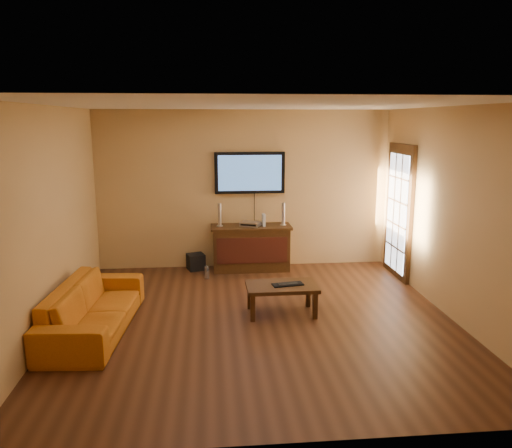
{
  "coord_description": "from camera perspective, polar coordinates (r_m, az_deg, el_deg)",
  "views": [
    {
      "loc": [
        -0.59,
        -5.99,
        2.53
      ],
      "look_at": [
        0.05,
        0.8,
        1.1
      ],
      "focal_mm": 35.0,
      "sensor_mm": 36.0,
      "label": 1
    }
  ],
  "objects": [
    {
      "name": "coffee_table",
      "position": [
        6.63,
        2.95,
        -7.42
      ],
      "size": [
        0.93,
        0.56,
        0.4
      ],
      "color": "#311B0B",
      "rests_on": "ground"
    },
    {
      "name": "ground_plane",
      "position": [
        6.53,
        0.24,
        -10.95
      ],
      "size": [
        5.0,
        5.0,
        0.0
      ],
      "primitive_type": "plane",
      "color": "#3C2010",
      "rests_on": "ground"
    },
    {
      "name": "bottle",
      "position": [
        8.15,
        -5.64,
        -5.54
      ],
      "size": [
        0.08,
        0.08,
        0.22
      ],
      "color": "white",
      "rests_on": "ground"
    },
    {
      "name": "media_console",
      "position": [
        8.53,
        -0.58,
        -2.72
      ],
      "size": [
        1.36,
        0.52,
        0.77
      ],
      "color": "#311B0B",
      "rests_on": "ground"
    },
    {
      "name": "keyboard",
      "position": [
        6.6,
        3.65,
        -6.89
      ],
      "size": [
        0.42,
        0.22,
        0.02
      ],
      "color": "black",
      "rests_on": "coffee_table"
    },
    {
      "name": "speaker_left",
      "position": [
        8.39,
        -4.17,
        0.95
      ],
      "size": [
        0.11,
        0.11,
        0.39
      ],
      "color": "silver",
      "rests_on": "media_console"
    },
    {
      "name": "subwoofer",
      "position": [
        8.65,
        -6.89,
        -4.31
      ],
      "size": [
        0.34,
        0.34,
        0.27
      ],
      "primitive_type": "cube",
      "rotation": [
        0.0,
        0.0,
        0.31
      ],
      "color": "black",
      "rests_on": "ground"
    },
    {
      "name": "french_door",
      "position": [
        8.4,
        15.99,
        1.23
      ],
      "size": [
        0.07,
        1.02,
        2.22
      ],
      "color": "#311B0B",
      "rests_on": "ground"
    },
    {
      "name": "speaker_right",
      "position": [
        8.47,
        3.14,
        1.04
      ],
      "size": [
        0.11,
        0.11,
        0.38
      ],
      "color": "silver",
      "rests_on": "media_console"
    },
    {
      "name": "av_receiver",
      "position": [
        8.43,
        -0.64,
        0.02
      ],
      "size": [
        0.38,
        0.34,
        0.07
      ],
      "primitive_type": "cube",
      "rotation": [
        0.0,
        0.0,
        -0.43
      ],
      "color": "silver",
      "rests_on": "media_console"
    },
    {
      "name": "television",
      "position": [
        8.52,
        -0.72,
        5.87
      ],
      "size": [
        1.2,
        0.08,
        0.71
      ],
      "color": "black",
      "rests_on": "ground"
    },
    {
      "name": "sofa",
      "position": [
        6.4,
        -18.12,
        -8.23
      ],
      "size": [
        0.75,
        2.08,
        0.8
      ],
      "primitive_type": "imported",
      "rotation": [
        0.0,
        0.0,
        1.5
      ],
      "color": "#C06615",
      "rests_on": "ground"
    },
    {
      "name": "room_walls",
      "position": [
        6.7,
        -0.27,
        4.61
      ],
      "size": [
        5.0,
        5.0,
        5.0
      ],
      "color": "tan",
      "rests_on": "ground"
    },
    {
      "name": "game_console",
      "position": [
        8.41,
        0.89,
        0.45
      ],
      "size": [
        0.05,
        0.15,
        0.2
      ],
      "primitive_type": "cube",
      "rotation": [
        0.0,
        0.0,
        0.07
      ],
      "color": "white",
      "rests_on": "media_console"
    }
  ]
}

